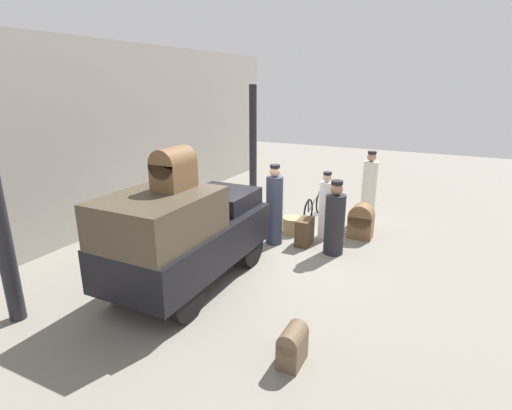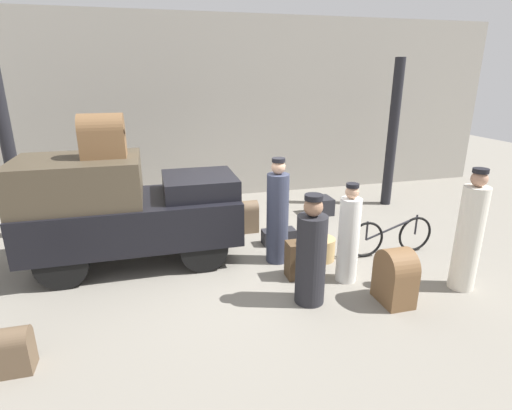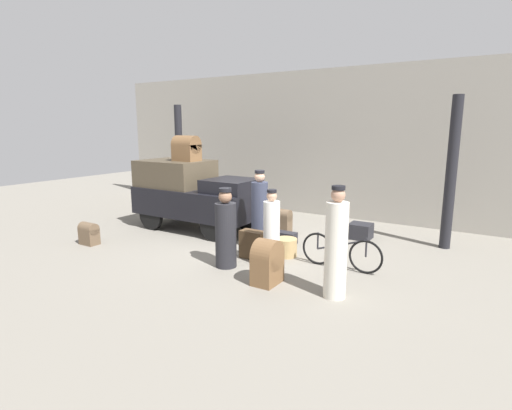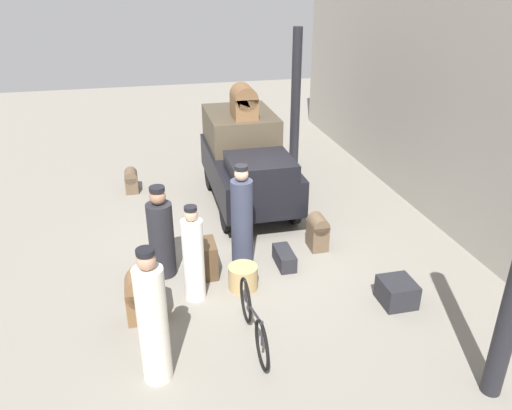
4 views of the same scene
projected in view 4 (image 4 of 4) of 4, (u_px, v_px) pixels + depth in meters
The scene contains 17 objects.
ground_plane at pixel (243, 247), 9.32m from camera, with size 30.00×30.00×0.00m, color gray.
station_building_facade at pixel (458, 116), 9.20m from camera, with size 16.00×0.15×4.50m.
canopy_pillar_left at pixel (296, 99), 12.63m from camera, with size 0.24×0.24×3.48m.
truck at pixel (246, 158), 10.76m from camera, with size 3.48×1.57×1.87m.
bicycle at pixel (253, 320), 6.84m from camera, with size 1.66×0.04×0.71m.
wicker_basket at pixel (243, 277), 8.06m from camera, with size 0.48×0.48×0.40m.
porter_lifting_near_truck at pixel (161, 236), 8.22m from camera, with size 0.42×0.42×1.61m.
porter_standing_middle at pixel (193, 257), 7.60m from camera, with size 0.33×0.33×1.59m.
conductor_in_dark_uniform at pixel (153, 322), 6.00m from camera, with size 0.37×0.37×1.87m.
porter_carrying_trunk at pixel (242, 220), 8.50m from camera, with size 0.38×0.38×1.83m.
trunk_wicker_pale at pixel (284, 258), 8.71m from camera, with size 0.63×0.28×0.28m.
trunk_large_brown at pixel (318, 231), 9.16m from camera, with size 0.42×0.31×0.66m.
suitcase_small_leather at pixel (207, 258), 8.39m from camera, with size 0.54×0.29×0.60m.
suitcase_black_upright at pixel (397, 292), 7.70m from camera, with size 0.54×0.51×0.39m.
trunk_umber_medium at pixel (145, 295), 7.27m from camera, with size 0.40×0.56×0.82m.
trunk_barrel_dark at pixel (131, 180), 11.57m from camera, with size 0.45×0.29×0.54m.
trunk_on_truck_roof at pixel (244, 102), 10.42m from camera, with size 0.67×0.48×0.68m.
Camera 4 is at (7.92, -1.62, 4.70)m, focal length 35.00 mm.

